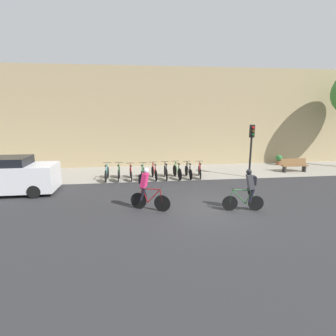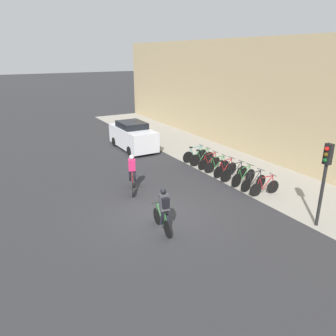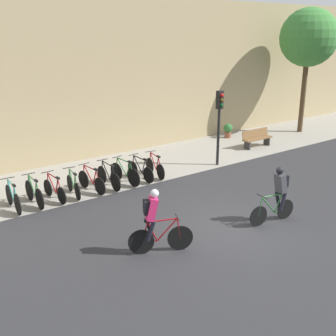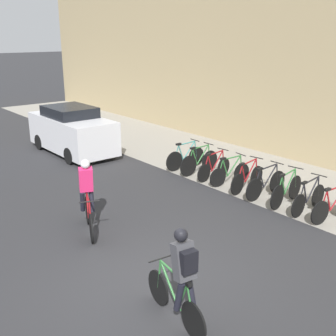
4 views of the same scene
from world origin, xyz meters
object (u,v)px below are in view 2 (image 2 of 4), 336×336
Objects in this scene: parked_bike_2 at (209,162)px; parked_bike_5 at (234,173)px; parked_bike_3 at (217,166)px; parked_bike_7 at (254,182)px; parked_bike_8 at (264,187)px; parked_bike_1 at (202,158)px; parked_bike_4 at (225,169)px; parked_bike_6 at (243,177)px; cyclist_pink at (132,172)px; traffic_light_pole at (325,170)px; parked_car at (133,136)px; cyclist_grey at (164,209)px; parked_bike_0 at (195,155)px.

parked_bike_2 is 2.11m from parked_bike_5.
parked_bike_7 reaches higher than parked_bike_3.
parked_bike_8 is at bearing 0.01° from parked_bike_3.
parked_bike_1 is 2.11m from parked_bike_4.
parked_bike_7 is (0.70, -0.00, -0.02)m from parked_bike_6.
cyclist_pink reaches higher than parked_bike_7.
traffic_light_pole is (6.59, -0.36, 1.87)m from parked_bike_3.
parked_bike_3 is at bearing -179.99° from parked_bike_6.
parked_bike_7 is at bearing -179.94° from parked_bike_8.
parked_car is at bearing -167.40° from parked_bike_7.
parked_bike_3 is at bearing 179.99° from parked_bike_7.
parked_bike_4 is (1.41, 0.00, 0.02)m from parked_bike_2.
parked_bike_5 is (1.41, -0.00, 0.03)m from parked_bike_3.
parked_bike_4 is 1.02× the size of parked_bike_7.
traffic_light_pole reaches higher than parked_bike_8.
cyclist_grey is 5.99m from traffic_light_pole.
parked_bike_6 is at bearing -0.01° from parked_bike_0.
parked_bike_6 is (0.70, 0.00, 0.01)m from parked_bike_5.
cyclist_pink is 5.51m from parked_bike_0.
traffic_light_pole is (3.77, -0.36, 1.86)m from parked_bike_7.
cyclist_pink is at bearing -74.26° from parked_bike_1.
cyclist_grey is 5.73m from parked_bike_8.
parked_bike_1 is 5.55m from parked_car.
parked_bike_0 is 0.40× the size of parked_car.
parked_bike_8 is (3.50, 5.05, -0.56)m from cyclist_pink.
parked_bike_3 is 0.90× the size of parked_bike_5.
cyclist_grey is 0.55× the size of traffic_light_pole.
parked_bike_2 is at bearing -179.98° from parked_bike_5.
parked_bike_3 is at bearing 176.87° from traffic_light_pole.
traffic_light_pole reaches higher than parked_bike_7.
parked_bike_0 is at bearing 177.62° from traffic_light_pole.
cyclist_pink is 6.17m from parked_bike_8.
parked_car is at bearing 155.62° from cyclist_pink.
parked_bike_8 is at bearing 0.01° from parked_bike_5.
parked_bike_7 is (4.23, -0.00, -0.02)m from parked_bike_1.
cyclist_grey is 1.10× the size of parked_bike_8.
parked_car reaches higher than parked_bike_1.
parked_bike_6 reaches higher than parked_bike_4.
cyclist_pink reaches higher than parked_bike_3.
parked_bike_6 reaches higher than parked_bike_2.
parked_bike_3 is at bearing -0.04° from parked_bike_1.
parked_car reaches higher than parked_bike_4.
parked_bike_5 is 1.41m from parked_bike_7.
parked_bike_7 is 9.59m from parked_car.
cyclist_grey is 11.25m from parked_car.
parked_bike_1 is 1.01× the size of parked_bike_4.
parked_bike_8 reaches higher than parked_bike_2.
traffic_light_pole is at bearing -6.70° from parked_bike_8.
cyclist_grey reaches higher than parked_bike_8.
parked_bike_4 is at bearing 82.23° from cyclist_pink.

